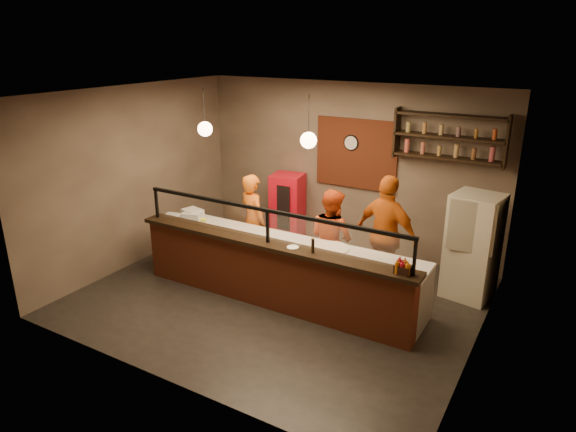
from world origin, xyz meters
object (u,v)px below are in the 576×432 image
Objects in this scene: wall_clock at (351,143)px; cook_right at (387,235)px; pizza_dough at (332,248)px; pepper_mill at (313,246)px; cook_left at (253,221)px; condiment_caddy at (403,269)px; fridge at (473,247)px; red_cooler at (288,208)px; cook_mid at (331,238)px.

wall_clock is 0.15× the size of cook_right.
cook_right is 3.53× the size of pizza_dough.
cook_right is 9.11× the size of pepper_mill.
cook_left is at bearing 147.51° from pepper_mill.
condiment_caddy is (1.99, -2.78, -0.98)m from wall_clock.
condiment_caddy is (-0.51, -1.90, 0.26)m from fridge.
red_cooler is at bearing -165.45° from wall_clock.
fridge is (1.24, 0.50, -0.12)m from cook_right.
cook_right is at bearing -144.24° from cook_mid.
wall_clock is 0.18× the size of cook_left.
wall_clock reaches higher than condiment_caddy.
pizza_dough is at bearing -53.97° from red_cooler.
pizza_dough is at bearing 136.98° from cook_mid.
cook_right is 1.39× the size of red_cooler.
pepper_mill is at bearing -124.23° from fridge.
pepper_mill reaches higher than pizza_dough.
wall_clock is 0.18× the size of fridge.
cook_mid reaches higher than red_cooler.
cook_right is at bearing 117.39° from condiment_caddy.
cook_left is 1.33m from red_cooler.
pepper_mill is (1.80, -1.15, 0.31)m from cook_left.
cook_mid is 2.23m from fridge.
wall_clock is 2.34m from cook_left.
cook_right is (0.86, 0.23, 0.14)m from cook_mid.
cook_right reaches higher than pepper_mill.
fridge is at bearing 74.95° from condiment_caddy.
cook_right is 0.98m from pizza_dough.
fridge reaches higher than red_cooler.
cook_left is at bearing 163.88° from pizza_dough.
wall_clock reaches higher than cook_left.
condiment_caddy is at bearing 164.39° from cook_mid.
cook_mid is at bearing -151.29° from fridge.
cook_mid is at bearing 102.85° from pepper_mill.
cook_right is at bearing 52.82° from pizza_dough.
condiment_caddy is at bearing -25.41° from pizza_dough.
red_cooler is (-1.19, -0.31, -1.40)m from wall_clock.
cook_left is 1.03× the size of cook_mid.
red_cooler reaches higher than pizza_dough.
condiment_caddy is at bearing -95.33° from fridge.
condiment_caddy is at bearing -176.37° from cook_left.
cook_mid reaches higher than pizza_dough.
pepper_mill is (1.86, -2.46, 0.47)m from red_cooler.
red_cooler is 2.55× the size of pizza_dough.
pizza_dough is (0.27, -0.55, 0.08)m from cook_mid.
condiment_caddy is at bearing -54.39° from wall_clock.
red_cooler is 2.62m from pizza_dough.
cook_right is at bearing -148.50° from fridge.
red_cooler is 3.12m from pepper_mill.
cook_left reaches higher than cook_mid.
cook_right is 1.34m from fridge.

